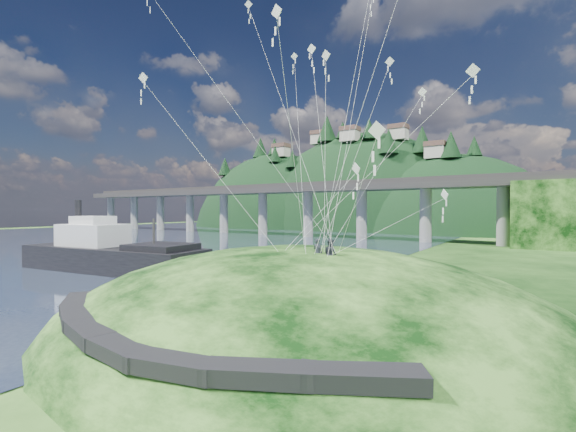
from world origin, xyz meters
The scene contains 10 objects.
ground centered at (0.00, 0.00, 0.00)m, with size 320.00×320.00×0.00m, color black.
water centered at (-72.00, 30.00, 0.01)m, with size 240.00×240.00×0.00m, color #33405D.
grass_hill centered at (8.00, 2.00, -1.50)m, with size 36.00×32.00×13.00m.
footpath centered at (7.46, -9.74, 2.08)m, with size 22.29×5.84×0.83m.
bridge centered at (-26.46, 70.07, 9.70)m, with size 160.00×11.00×15.00m.
far_ridge centered at (-43.58, 122.17, -7.44)m, with size 153.00×70.00×94.50m.
work_barge centered at (-23.00, 7.03, 2.19)m, with size 25.67×10.15×8.74m.
wooden_dock centered at (-7.05, 7.71, 0.39)m, with size 12.39×5.22×0.88m.
kite_flyers centered at (10.61, 0.27, 5.80)m, with size 1.79×1.07×1.85m.
kite_swarm centered at (9.30, 4.49, 17.44)m, with size 20.17×17.50×20.29m.
Camera 1 is at (21.34, -20.05, 7.55)m, focal length 24.00 mm.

